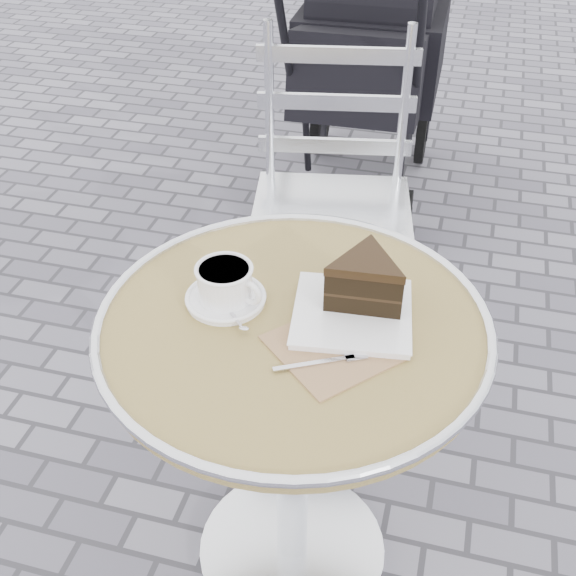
% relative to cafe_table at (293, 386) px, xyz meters
% --- Properties ---
extents(ground, '(80.00, 80.00, 0.00)m').
position_rel_cafe_table_xyz_m(ground, '(0.00, 0.00, -0.57)').
color(ground, slate).
rests_on(ground, ground).
extents(cafe_table, '(0.72, 0.72, 0.74)m').
position_rel_cafe_table_xyz_m(cafe_table, '(0.00, 0.00, 0.00)').
color(cafe_table, silver).
rests_on(cafe_table, ground).
extents(cappuccino_set, '(0.15, 0.16, 0.07)m').
position_rel_cafe_table_xyz_m(cappuccino_set, '(-0.13, 0.02, 0.20)').
color(cappuccino_set, white).
rests_on(cappuccino_set, cafe_table).
extents(cake_plate_set, '(0.27, 0.36, 0.11)m').
position_rel_cafe_table_xyz_m(cake_plate_set, '(0.11, 0.06, 0.22)').
color(cake_plate_set, '#987053').
rests_on(cake_plate_set, cafe_table).
extents(bistro_chair, '(0.51, 0.51, 0.98)m').
position_rel_cafe_table_xyz_m(bistro_chair, '(-0.10, 0.82, 0.04)').
color(bistro_chair, silver).
rests_on(bistro_chair, ground).
extents(baby_stroller, '(0.55, 1.12, 1.16)m').
position_rel_cafe_table_xyz_m(baby_stroller, '(-0.18, 1.84, -0.05)').
color(baby_stroller, black).
rests_on(baby_stroller, ground).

